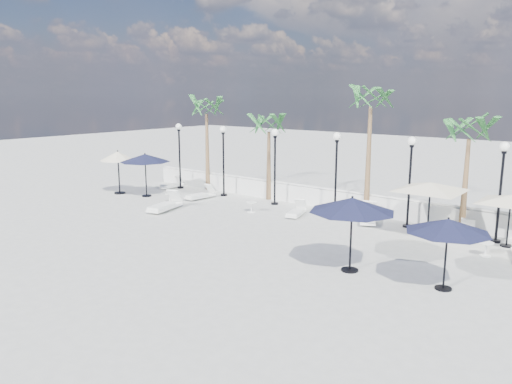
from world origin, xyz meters
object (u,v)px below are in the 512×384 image
Objects in this scene: lounger_2 at (201,195)px; parasol_cream_small at (118,157)px; lounger_1 at (165,205)px; parasol_cream_sq_b at (511,195)px; lounger_3 at (296,212)px; parasol_navy_left at (145,158)px; parasol_navy_right at (352,205)px; lounger_0 at (172,185)px; lounger_4 at (369,217)px; parasol_navy_mid at (448,226)px; lounger_5 at (467,234)px; parasol_cream_sq_a at (431,183)px.

lounger_2 is 5.30m from parasol_cream_small.
parasol_cream_sq_b is (14.26, 4.11, 1.67)m from lounger_1.
lounger_3 is 9.26m from parasol_navy_left.
parasol_cream_sq_b is at bearing 1.87° from lounger_1.
lounger_2 is 0.73× the size of parasol_cream_small.
lounger_1 is 0.82× the size of parasol_navy_right.
parasol_navy_left is (-3.39, 1.62, 1.84)m from lounger_1.
lounger_2 reaches higher than lounger_3.
lounger_0 is at bearing 157.55° from lounger_3.
parasol_cream_small is (-13.87, -2.96, 1.85)m from lounger_4.
parasol_navy_mid is at bearing -8.01° from parasol_cream_small.
lounger_4 is at bearing 166.77° from lounger_5.
lounger_2 is at bearing 164.60° from lounger_3.
lounger_1 is at bearing -47.53° from lounger_0.
lounger_0 is 0.95× the size of lounger_3.
parasol_cream_sq_b is at bearing 8.03° from parasol_navy_left.
parasol_cream_sq_b reaches higher than lounger_3.
lounger_3 is at bearing 174.93° from lounger_5.
lounger_3 is at bearing 174.56° from lounger_4.
parasol_navy_mid is at bearing -71.51° from lounger_4.
parasol_navy_right is 0.57× the size of parasol_cream_sq_a.
lounger_2 is 0.86× the size of lounger_4.
lounger_4 is 6.68m from parasol_navy_right.
lounger_1 is 1.27× the size of lounger_5.
lounger_4 is (9.26, 1.14, 0.03)m from lounger_2.
parasol_navy_mid reaches higher than lounger_1.
parasol_cream_sq_a reaches higher than parasol_navy_mid.
lounger_2 is at bearing 26.03° from parasol_navy_left.
parasol_navy_mid is at bearing -20.43° from lounger_1.
parasol_navy_mid is 5.61m from parasol_cream_sq_a.
lounger_1 is 0.83× the size of parasol_navy_left.
parasol_navy_left is at bearing -148.83° from lounger_2.
lounger_3 is 6.26m from parasol_cream_sq_a.
parasol_cream_sq_b is (5.58, -0.02, 1.69)m from lounger_4.
parasol_navy_mid is (5.14, -5.64, 1.65)m from lounger_4.
parasol_cream_sq_a is 1.94× the size of parasol_cream_small.
lounger_5 is at bearing 9.99° from lounger_2.
parasol_cream_small is at bearing 153.17° from lounger_1.
parasol_navy_right is at bearing -23.77° from lounger_1.
lounger_5 is 2.43m from parasol_cream_sq_a.
lounger_4 is at bearing 12.15° from lounger_2.
lounger_5 is at bearing 72.73° from parasol_navy_right.
parasol_cream_sq_b is at bearing -9.63° from lounger_3.
lounger_5 is 6.55m from parasol_navy_right.
parasol_cream_sq_b is (8.71, 1.02, 1.73)m from lounger_3.
parasol_navy_left reaches higher than lounger_4.
parasol_navy_mid is (17.21, -3.13, -0.21)m from parasol_navy_left.
lounger_4 is at bearing 179.80° from parasol_cream_sq_b.
lounger_5 reaches higher than lounger_3.
lounger_3 is at bearing 14.87° from lounger_1.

